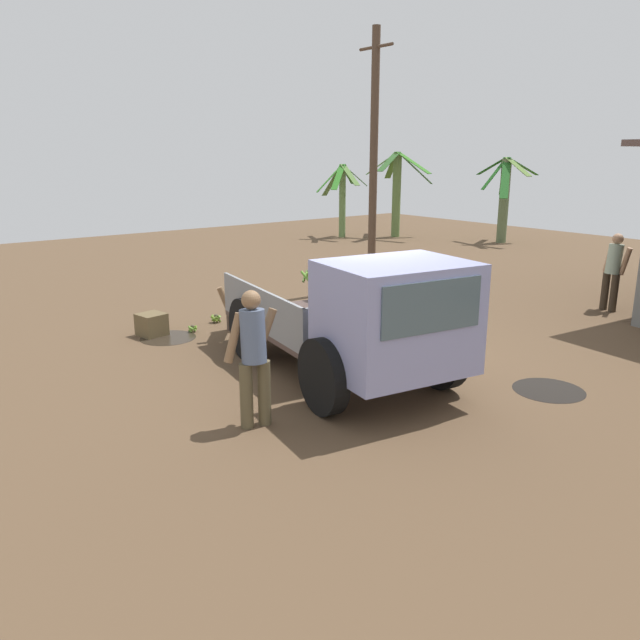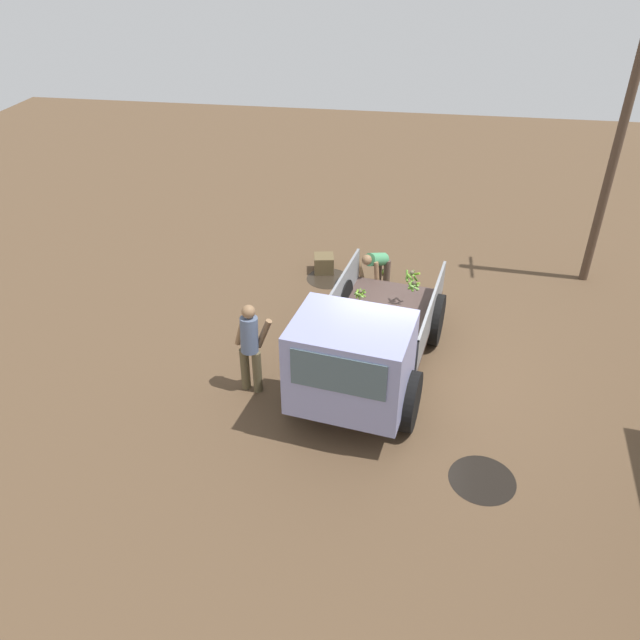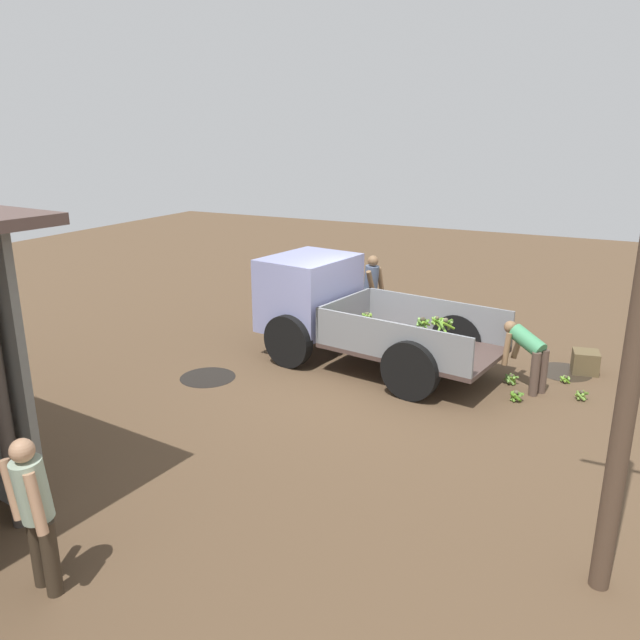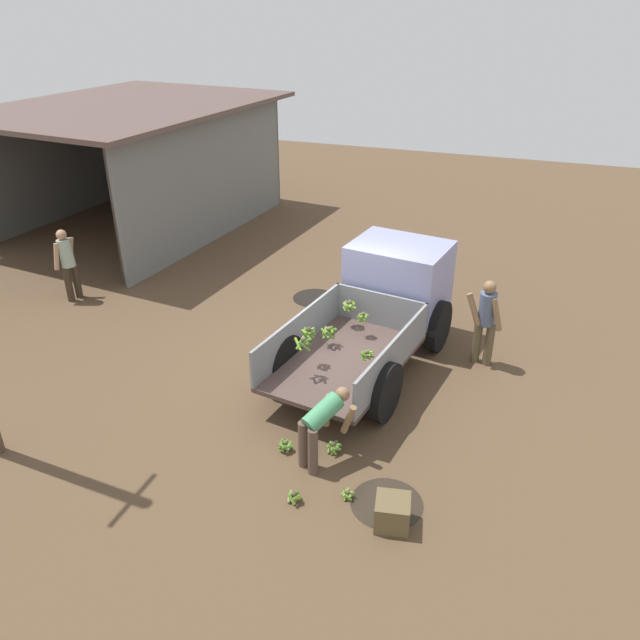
{
  "view_description": "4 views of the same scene",
  "coord_description": "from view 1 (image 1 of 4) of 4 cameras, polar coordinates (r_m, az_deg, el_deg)",
  "views": [
    {
      "loc": [
        7.11,
        -6.34,
        3.24
      ],
      "look_at": [
        0.98,
        -1.6,
        1.15
      ],
      "focal_mm": 35.0,
      "sensor_mm": 36.0,
      "label": 1
    },
    {
      "loc": [
        9.33,
        -0.11,
        6.99
      ],
      "look_at": [
        0.95,
        -1.46,
        1.5
      ],
      "focal_mm": 35.0,
      "sensor_mm": 36.0,
      "label": 2
    },
    {
      "loc": [
        -3.89,
        9.61,
        4.25
      ],
      "look_at": [
        0.83,
        0.24,
        1.05
      ],
      "focal_mm": 35.0,
      "sensor_mm": 36.0,
      "label": 3
    },
    {
      "loc": [
        -9.34,
        -3.23,
        6.15
      ],
      "look_at": [
        -0.87,
        -0.15,
        1.4
      ],
      "focal_mm": 35.0,
      "sensor_mm": 36.0,
      "label": 4
    }
  ],
  "objects": [
    {
      "name": "person_bystander_near_shed",
      "position": [
        14.39,
        25.24,
        4.3
      ],
      "size": [
        0.63,
        0.39,
        1.63
      ],
      "rotation": [
        0.0,
        0.0,
        1.38
      ],
      "color": "#362A1E",
      "rests_on": "ground"
    },
    {
      "name": "wooden_crate_0",
      "position": [
        11.77,
        -15.14,
        -0.4
      ],
      "size": [
        0.52,
        0.52,
        0.41
      ],
      "primitive_type": "cube",
      "rotation": [
        0.0,
        0.0,
        0.19
      ],
      "color": "brown",
      "rests_on": "ground"
    },
    {
      "name": "utility_pole",
      "position": [
        15.12,
        4.92,
        14.3
      ],
      "size": [
        1.07,
        0.19,
        5.97
      ],
      "color": "#4F3C2D",
      "rests_on": "ground"
    },
    {
      "name": "banana_bunch_on_ground_2",
      "position": [
        11.34,
        -7.45,
        -1.08
      ],
      "size": [
        0.25,
        0.25,
        0.19
      ],
      "color": "brown",
      "rests_on": "ground"
    },
    {
      "name": "cargo_truck",
      "position": [
        8.49,
        4.8,
        -0.13
      ],
      "size": [
        4.71,
        2.64,
        1.92
      ],
      "rotation": [
        0.0,
        0.0,
        -0.15
      ],
      "color": "#4C3A34",
      "rests_on": "ground"
    },
    {
      "name": "banana_palm_0",
      "position": [
        24.7,
        2.04,
        11.12
      ],
      "size": [
        2.09,
        2.0,
        2.81
      ],
      "color": "#618348",
      "rests_on": "ground"
    },
    {
      "name": "person_foreground_visitor",
      "position": [
        7.48,
        -6.12,
        -2.93
      ],
      "size": [
        0.42,
        0.72,
        1.68
      ],
      "rotation": [
        0.0,
        0.0,
        2.95
      ],
      "color": "brown",
      "rests_on": "ground"
    },
    {
      "name": "banana_palm_1",
      "position": [
        24.14,
        16.48,
        10.63
      ],
      "size": [
        2.37,
        2.33,
        3.08
      ],
      "color": "#5C6E47",
      "rests_on": "ground"
    },
    {
      "name": "mud_patch_0",
      "position": [
        9.39,
        20.18,
        -6.03
      ],
      "size": [
        0.99,
        0.99,
        0.01
      ],
      "primitive_type": "cylinder",
      "color": "black",
      "rests_on": "ground"
    },
    {
      "name": "mud_patch_1",
      "position": [
        11.58,
        -13.72,
        -1.58
      ],
      "size": [
        1.0,
        1.0,
        0.01
      ],
      "primitive_type": "cylinder",
      "color": "#2D241B",
      "rests_on": "ground"
    },
    {
      "name": "banana_bunch_on_ground_3",
      "position": [
        12.4,
        -9.5,
        0.19
      ],
      "size": [
        0.23,
        0.21,
        0.18
      ],
      "color": "#4C4531",
      "rests_on": "ground"
    },
    {
      "name": "ground",
      "position": [
        10.06,
        3.82,
        -3.72
      ],
      "size": [
        36.0,
        36.0,
        0.0
      ],
      "primitive_type": "plane",
      "color": "brown"
    },
    {
      "name": "banana_palm_3",
      "position": [
        25.0,
        7.02,
        11.5
      ],
      "size": [
        2.99,
        2.59,
        3.27
      ],
      "color": "#5C783E",
      "rests_on": "ground"
    },
    {
      "name": "banana_bunch_on_ground_1",
      "position": [
        11.84,
        -11.58,
        -0.73
      ],
      "size": [
        0.19,
        0.19,
        0.14
      ],
      "color": "brown",
      "rests_on": "ground"
    },
    {
      "name": "banana_bunch_on_ground_0",
      "position": [
        11.86,
        -5.06,
        -0.31
      ],
      "size": [
        0.23,
        0.24,
        0.19
      ],
      "color": "brown",
      "rests_on": "ground"
    },
    {
      "name": "person_worker_loading",
      "position": [
        11.45,
        -7.72,
        2.12
      ],
      "size": [
        0.83,
        0.8,
        1.12
      ],
      "rotation": [
        0.0,
        0.0,
        -0.5
      ],
      "color": "brown",
      "rests_on": "ground"
    }
  ]
}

